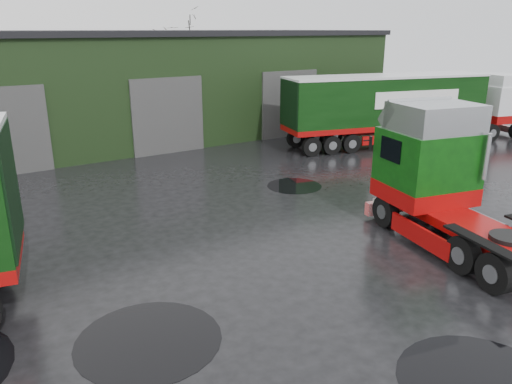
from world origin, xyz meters
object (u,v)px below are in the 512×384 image
warehouse (128,84)px  hero_tractor (470,183)px  lorry_right (385,111)px  tree_back_b (178,61)px  wash_bucket (453,205)px

warehouse → hero_tractor: size_ratio=4.73×
lorry_right → tree_back_b: 21.29m
warehouse → wash_bucket: 20.90m
hero_tractor → wash_bucket: (2.81, 2.37, -1.97)m
warehouse → wash_bucket: (5.20, -20.02, -3.00)m
lorry_right → tree_back_b: bearing=-157.2°
wash_bucket → tree_back_b: bearing=84.7°
warehouse → wash_bucket: warehouse is taller
hero_tractor → wash_bucket: size_ratio=20.94×
warehouse → tree_back_b: 12.82m
tree_back_b → lorry_right: bearing=-81.8°
warehouse → tree_back_b: bearing=51.3°
warehouse → lorry_right: 15.63m
hero_tractor → warehouse: bearing=108.7°
hero_tractor → wash_bucket: bearing=52.7°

